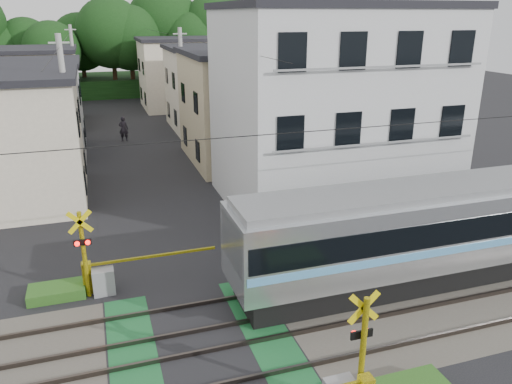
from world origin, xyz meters
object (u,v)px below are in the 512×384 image
object	(u,v)px
commuter_train	(462,225)
crossing_signal_far	(100,274)
pedestrian	(124,129)
apartment_block	(332,107)

from	to	relation	value
commuter_train	crossing_signal_far	bearing A→B (deg)	168.63
crossing_signal_far	pedestrian	world-z (taller)	crossing_signal_far
commuter_train	pedestrian	xyz separation A→B (m)	(-9.94, 24.01, -0.92)
apartment_block	pedestrian	size ratio (longest dim) A/B	5.55
crossing_signal_far	pedestrian	size ratio (longest dim) A/B	2.58
apartment_block	crossing_signal_far	bearing A→B (deg)	-152.22
pedestrian	commuter_train	bearing A→B (deg)	126.01
commuter_train	apartment_block	bearing A→B (deg)	97.70
apartment_block	pedestrian	bearing A→B (deg)	119.31
commuter_train	crossing_signal_far	xyz separation A→B (m)	(-12.21, 2.45, -1.13)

